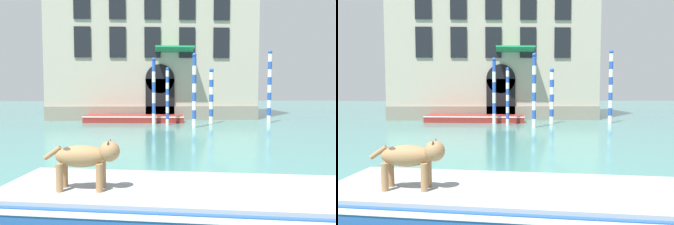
# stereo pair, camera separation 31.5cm
# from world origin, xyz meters

# --- Properties ---
(palazzo_left) EXTENTS (15.00, 7.40, 16.52)m
(palazzo_left) POSITION_xyz_m (1.30, 26.95, 8.24)
(palazzo_left) COLOR #B2A893
(palazzo_left) RESTS_ON ground_plane
(boat_foreground) EXTENTS (7.53, 3.19, 0.67)m
(boat_foreground) POSITION_xyz_m (2.38, 6.01, 0.35)
(boat_foreground) COLOR #234C8C
(boat_foreground) RESTS_ON ground_plane
(dog_on_deck) EXTENTS (1.18, 0.39, 0.78)m
(dog_on_deck) POSITION_xyz_m (0.27, 6.03, 1.18)
(dog_on_deck) COLOR #997047
(dog_on_deck) RESTS_ON boat_foreground
(boat_moored_near_palazzo) EXTENTS (6.70, 2.09, 0.46)m
(boat_moored_near_palazzo) POSITION_xyz_m (0.08, 22.82, 0.24)
(boat_moored_near_palazzo) COLOR maroon
(boat_moored_near_palazzo) RESTS_ON ground_plane
(mooring_pole_0) EXTENTS (0.26, 0.26, 4.67)m
(mooring_pole_0) POSITION_xyz_m (8.79, 21.72, 2.36)
(mooring_pole_0) COLOR white
(mooring_pole_0) RESTS_ON ground_plane
(mooring_pole_1) EXTENTS (0.23, 0.23, 4.15)m
(mooring_pole_1) POSITION_xyz_m (1.36, 21.51, 2.09)
(mooring_pole_1) COLOR white
(mooring_pole_1) RESTS_ON ground_plane
(mooring_pole_2) EXTENTS (0.24, 0.24, 4.23)m
(mooring_pole_2) POSITION_xyz_m (3.65, 19.49, 2.14)
(mooring_pole_2) COLOR white
(mooring_pole_2) RESTS_ON ground_plane
(mooring_pole_3) EXTENTS (0.28, 0.28, 3.51)m
(mooring_pole_3) POSITION_xyz_m (4.99, 21.52, 1.77)
(mooring_pole_3) COLOR white
(mooring_pole_3) RESTS_ON ground_plane
(mooring_pole_4) EXTENTS (0.20, 0.20, 3.51)m
(mooring_pole_4) POSITION_xyz_m (2.19, 20.92, 1.77)
(mooring_pole_4) COLOR white
(mooring_pole_4) RESTS_ON ground_plane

